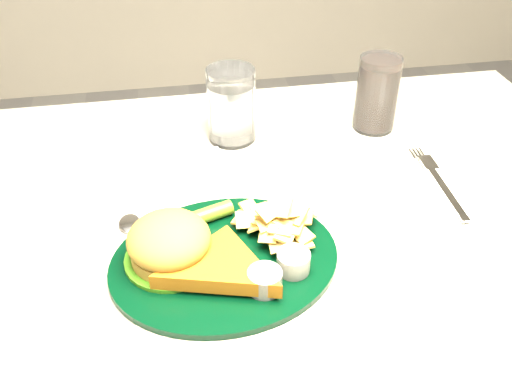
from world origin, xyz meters
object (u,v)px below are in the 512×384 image
at_px(table, 258,368).
at_px(dinner_plate, 224,243).
at_px(cola_glass, 377,94).
at_px(fork_napkin, 445,190).
at_px(water_glass, 231,105).

xyz_separation_m(table, dinner_plate, (-0.06, -0.10, 0.41)).
distance_m(table, cola_glass, 0.55).
relative_size(table, cola_glass, 8.86).
bearing_deg(cola_glass, fork_napkin, -79.08).
bearing_deg(dinner_plate, water_glass, 70.83).
bearing_deg(cola_glass, table, -140.03).
height_order(table, dinner_plate, dinner_plate).
xyz_separation_m(dinner_plate, fork_napkin, (0.36, 0.09, -0.03)).
height_order(water_glass, cola_glass, cola_glass).
xyz_separation_m(table, water_glass, (-0.01, 0.22, 0.44)).
bearing_deg(table, cola_glass, 39.97).
distance_m(water_glass, cola_glass, 0.26).
distance_m(dinner_plate, cola_glass, 0.44).
relative_size(dinner_plate, water_glass, 2.33).
distance_m(dinner_plate, water_glass, 0.32).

